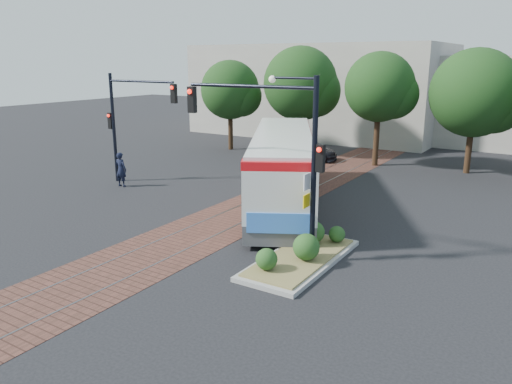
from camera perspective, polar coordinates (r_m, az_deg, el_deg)
ground at (r=20.49m, az=-5.63°, el=-4.24°), size 120.00×120.00×0.00m
trackbed at (r=23.61m, az=0.30°, el=-1.55°), size 3.60×40.00×0.02m
tree_row at (r=33.48m, az=13.67°, el=11.31°), size 26.40×5.60×7.67m
warehouses at (r=45.81m, az=16.59°, el=10.66°), size 40.00×13.00×8.00m
city_bus at (r=23.60m, az=3.07°, el=3.16°), size 8.42×12.49×3.41m
traffic_island at (r=17.23m, az=5.36°, el=-6.82°), size 2.20×5.20×1.13m
signal_pole_main at (r=16.74m, az=2.88°, el=6.18°), size 5.49×0.46×6.00m
signal_pole_left at (r=28.12m, az=-14.50°, el=8.65°), size 4.99×0.34×6.00m
officer at (r=27.98m, az=-15.18°, el=2.50°), size 0.72×0.51×1.88m
parked_car at (r=34.57m, az=5.33°, el=4.82°), size 5.11×3.04×1.39m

